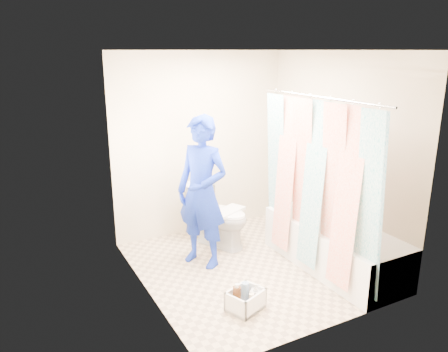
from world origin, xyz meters
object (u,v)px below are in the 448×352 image
bathtub (334,245)px  plumber (202,192)px  toilet (219,215)px  cleaning_caddy (246,300)px

bathtub → plumber: size_ratio=1.01×
toilet → bathtub: bearing=-77.8°
bathtub → plumber: 1.61m
cleaning_caddy → toilet: bearing=51.4°
bathtub → cleaning_caddy: size_ratio=4.32×
bathtub → cleaning_caddy: (-1.32, -0.27, -0.17)m
toilet → plumber: size_ratio=0.46×
cleaning_caddy → bathtub: bearing=-9.5°
toilet → plumber: (-0.40, -0.36, 0.46)m
bathtub → cleaning_caddy: bathtub is taller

